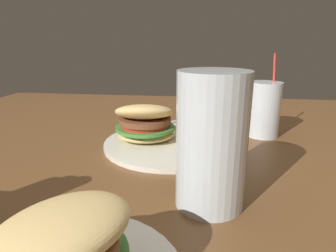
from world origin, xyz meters
The scene contains 5 objects.
dining_table centered at (0.00, 0.00, 0.67)m, with size 1.67×1.39×0.75m.
meal_plate_near centered at (0.10, -0.11, 0.78)m, with size 0.29×0.29×0.11m.
beer_glass centered at (-0.01, 0.11, 0.84)m, with size 0.10×0.10×0.19m.
juice_glass centered at (-0.15, -0.21, 0.81)m, with size 0.08×0.08×0.20m.
spoon centered at (0.18, -0.25, 0.76)m, with size 0.17×0.11×0.02m.
Camera 1 is at (-0.00, 0.47, 0.97)m, focal length 30.00 mm.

